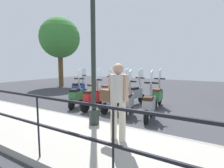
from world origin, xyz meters
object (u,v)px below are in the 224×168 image
at_px(scooter_near_1, 128,101).
at_px(scooter_far_5, 79,88).
at_px(scooter_far_0, 158,95).
at_px(scooter_near_2, 110,99).
at_px(lamp_post_near, 93,50).
at_px(scooter_far_2, 124,92).
at_px(pedestrian_with_bag, 117,96).
at_px(scooter_far_3, 108,91).
at_px(scooter_near_0, 149,105).
at_px(scooter_near_4, 76,95).
at_px(scooter_far_4, 94,89).
at_px(scooter_far_1, 136,93).
at_px(tree_large, 60,38).
at_px(scooter_near_3, 93,97).

relative_size(scooter_near_1, scooter_far_5, 1.00).
bearing_deg(scooter_far_0, scooter_near_2, 136.84).
bearing_deg(lamp_post_near, scooter_far_2, 14.05).
height_order(pedestrian_with_bag, scooter_far_3, pedestrian_with_bag).
bearing_deg(scooter_near_0, scooter_far_2, 37.28).
bearing_deg(scooter_near_4, scooter_far_4, -1.62).
xyz_separation_m(scooter_far_0, scooter_far_4, (0.02, 3.19, 0.00)).
bearing_deg(scooter_near_2, scooter_far_4, 48.37).
bearing_deg(scooter_far_1, scooter_far_4, 103.31).
distance_m(scooter_near_1, scooter_near_4, 2.26).
height_order(scooter_far_3, scooter_far_5, same).
relative_size(lamp_post_near, scooter_near_2, 2.84).
bearing_deg(pedestrian_with_bag, scooter_far_3, 42.43).
height_order(scooter_far_4, scooter_far_5, same).
relative_size(tree_large, scooter_far_0, 3.39).
height_order(pedestrian_with_bag, scooter_far_2, pedestrian_with_bag).
relative_size(scooter_far_3, scooter_far_5, 1.00).
relative_size(scooter_near_1, scooter_far_4, 1.00).
xyz_separation_m(scooter_near_1, scooter_near_3, (-0.05, 1.44, 0.00)).
xyz_separation_m(scooter_near_3, scooter_far_5, (1.62, 2.11, 0.00)).
relative_size(pedestrian_with_bag, scooter_far_1, 1.03).
xyz_separation_m(scooter_near_4, scooter_far_3, (1.67, -0.42, 0.00)).
relative_size(scooter_far_2, scooter_far_5, 1.00).
height_order(scooter_near_4, scooter_far_3, same).
bearing_deg(scooter_far_5, scooter_far_3, -82.49).
relative_size(scooter_near_0, scooter_near_4, 1.00).
height_order(lamp_post_near, scooter_far_1, lamp_post_near).
height_order(pedestrian_with_bag, scooter_far_0, pedestrian_with_bag).
distance_m(tree_large, scooter_far_0, 9.39).
bearing_deg(pedestrian_with_bag, scooter_near_0, 7.94).
distance_m(scooter_near_0, scooter_far_5, 4.63).
xyz_separation_m(scooter_near_4, scooter_far_0, (1.70, -2.77, 0.00)).
relative_size(tree_large, scooter_near_1, 3.39).
xyz_separation_m(scooter_near_1, scooter_far_3, (1.63, 1.83, 0.00)).
height_order(scooter_near_2, scooter_far_4, same).
xyz_separation_m(lamp_post_near, scooter_far_5, (3.18, 3.36, -1.60)).
bearing_deg(scooter_far_3, scooter_near_3, -165.86).
xyz_separation_m(scooter_near_1, scooter_near_4, (-0.04, 2.26, 0.00)).
height_order(scooter_near_1, scooter_near_3, same).
distance_m(lamp_post_near, scooter_far_0, 3.71).
bearing_deg(scooter_far_0, pedestrian_with_bag, -179.75).
bearing_deg(scooter_far_2, lamp_post_near, -165.10).
bearing_deg(scooter_near_4, scooter_far_2, -51.89).
bearing_deg(pedestrian_with_bag, lamp_post_near, 70.12).
distance_m(tree_large, scooter_far_2, 8.06).
xyz_separation_m(scooter_near_4, scooter_far_5, (1.61, 1.30, 0.00)).
bearing_deg(pedestrian_with_bag, scooter_far_2, 32.98).
xyz_separation_m(scooter_near_4, scooter_far_2, (1.68, -1.25, 0.00)).
distance_m(scooter_near_3, scooter_far_0, 2.60).
relative_size(tree_large, scooter_far_3, 3.39).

